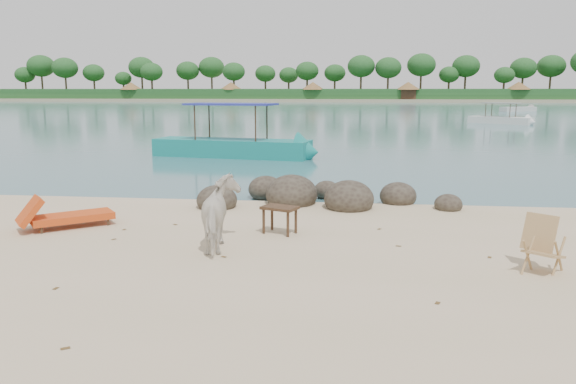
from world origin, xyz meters
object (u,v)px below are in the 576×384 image
(side_table, at_px, (280,222))
(boat_near, at_px, (231,112))
(boulders, at_px, (312,197))
(cow, at_px, (222,215))
(lounge_chair, at_px, (72,214))
(deck_chair, at_px, (544,247))

(side_table, xyz_separation_m, boat_near, (-3.79, 13.05, 1.56))
(boulders, distance_m, cow, 4.36)
(lounge_chair, height_order, deck_chair, deck_chair)
(deck_chair, distance_m, boat_near, 17.00)
(cow, relative_size, deck_chair, 1.75)
(boulders, distance_m, side_table, 3.04)
(side_table, distance_m, lounge_chair, 4.24)
(boulders, bearing_deg, side_table, -97.65)
(lounge_chair, height_order, boat_near, boat_near)
(lounge_chair, xyz_separation_m, boat_near, (0.45, 12.98, 1.54))
(boulders, xyz_separation_m, boat_near, (-4.19, 10.04, 1.64))
(boulders, xyz_separation_m, deck_chair, (3.86, -4.87, 0.24))
(boulders, height_order, cow, cow)
(side_table, bearing_deg, boulders, 104.37)
(side_table, relative_size, boat_near, 0.09)
(cow, bearing_deg, lounge_chair, -30.94)
(boulders, height_order, deck_chair, deck_chair)
(deck_chair, bearing_deg, cow, -148.44)
(cow, distance_m, side_table, 1.47)
(cow, bearing_deg, deck_chair, 160.52)
(cow, bearing_deg, side_table, -138.63)
(side_table, bearing_deg, boat_near, 128.20)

